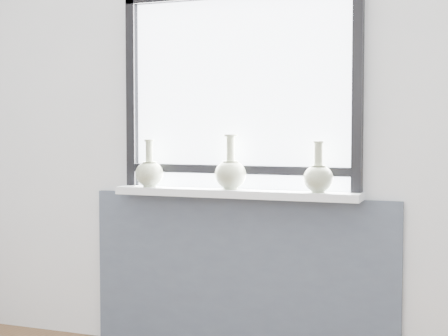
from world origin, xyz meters
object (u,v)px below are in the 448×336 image
(windowsill, at_px, (235,193))
(vase_a, at_px, (149,172))
(vase_b, at_px, (230,172))
(vase_c, at_px, (318,176))

(windowsill, distance_m, vase_a, 0.50)
(vase_b, bearing_deg, vase_c, -2.10)
(windowsill, xyz_separation_m, vase_a, (-0.49, -0.02, 0.10))
(windowsill, bearing_deg, vase_c, -2.71)
(windowsill, relative_size, vase_c, 5.16)
(vase_c, bearing_deg, vase_a, -179.83)
(vase_b, distance_m, vase_c, 0.47)
(vase_a, distance_m, vase_b, 0.46)
(vase_b, xyz_separation_m, vase_c, (0.47, -0.02, -0.01))
(vase_b, bearing_deg, windowsill, 9.44)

